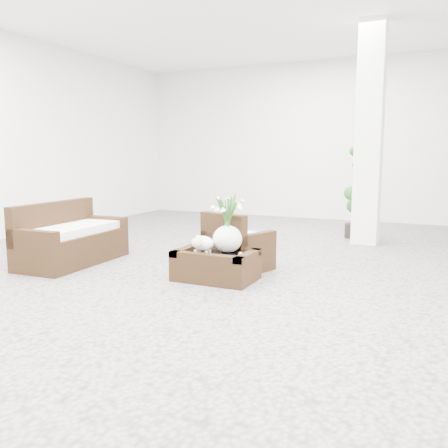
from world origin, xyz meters
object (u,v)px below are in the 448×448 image
at_px(armchair, 239,241).
at_px(loveseat, 72,233).
at_px(coffee_table, 216,266).
at_px(topiary, 357,194).

relative_size(armchair, loveseat, 0.48).
xyz_separation_m(coffee_table, armchair, (0.04, 0.57, 0.21)).
distance_m(coffee_table, armchair, 0.61).
relative_size(coffee_table, loveseat, 0.59).
bearing_deg(coffee_table, armchair, 86.34).
bearing_deg(armchair, loveseat, 34.69).
relative_size(coffee_table, armchair, 1.23).
distance_m(armchair, topiary, 3.18).
bearing_deg(coffee_table, loveseat, -179.14).
height_order(armchair, topiary, topiary).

